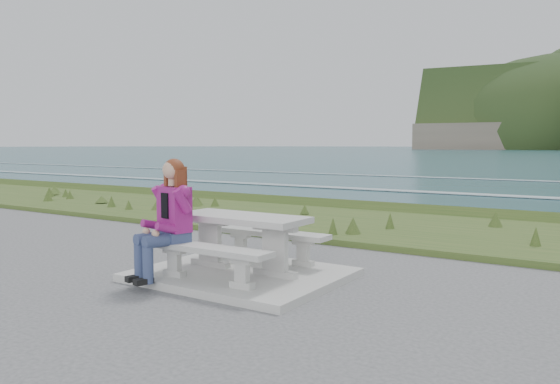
{
  "coord_description": "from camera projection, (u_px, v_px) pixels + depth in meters",
  "views": [
    {
      "loc": [
        4.33,
        -5.7,
        1.78
      ],
      "look_at": [
        -0.17,
        1.2,
        1.06
      ],
      "focal_mm": 35.0,
      "sensor_mm": 36.0,
      "label": 1
    }
  ],
  "objects": [
    {
      "name": "concrete_slab",
      "position": [
        241.0,
        275.0,
        7.26
      ],
      "size": [
        2.6,
        2.1,
        0.1
      ],
      "primitive_type": "cube",
      "color": "#A7A6A1",
      "rests_on": "ground"
    },
    {
      "name": "picnic_table",
      "position": [
        241.0,
        228.0,
        7.21
      ],
      "size": [
        1.8,
        0.75,
        0.75
      ],
      "color": "#A7A6A1",
      "rests_on": "concrete_slab"
    },
    {
      "name": "bench_landward",
      "position": [
        207.0,
        254.0,
        6.64
      ],
      "size": [
        1.8,
        0.35,
        0.45
      ],
      "color": "#A7A6A1",
      "rests_on": "concrete_slab"
    },
    {
      "name": "bench_seaward",
      "position": [
        271.0,
        237.0,
        7.81
      ],
      "size": [
        1.8,
        0.35,
        0.45
      ],
      "color": "#A7A6A1",
      "rests_on": "concrete_slab"
    },
    {
      "name": "grass_verge",
      "position": [
        385.0,
        229.0,
        11.44
      ],
      "size": [
        160.0,
        4.5,
        0.22
      ],
      "primitive_type": "cube",
      "color": "#2F4F1D",
      "rests_on": "ground"
    },
    {
      "name": "shore_drop",
      "position": [
        429.0,
        215.0,
        13.86
      ],
      "size": [
        160.0,
        0.8,
        2.2
      ],
      "primitive_type": "cube",
      "color": "#64574B",
      "rests_on": "ground"
    },
    {
      "name": "ocean",
      "position": [
        533.0,
        212.0,
        28.36
      ],
      "size": [
        1600.0,
        1600.0,
        0.09
      ],
      "color": "#1D4A54",
      "rests_on": "ground"
    },
    {
      "name": "seated_woman",
      "position": [
        163.0,
        235.0,
        6.83
      ],
      "size": [
        0.6,
        0.84,
        1.5
      ],
      "rotation": [
        0.0,
        0.0,
        -0.25
      ],
      "color": "navy",
      "rests_on": "concrete_slab"
    }
  ]
}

